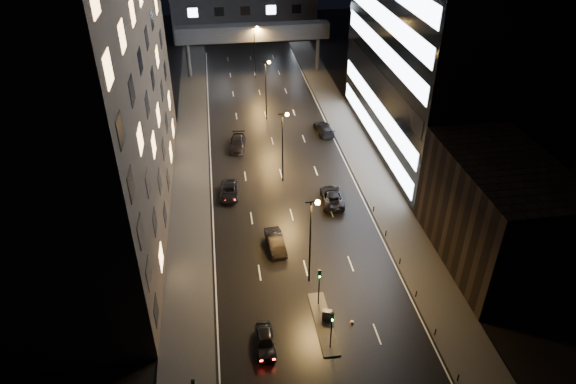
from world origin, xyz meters
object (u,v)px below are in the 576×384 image
at_px(car_toward_a, 332,197).
at_px(car_toward_b, 324,128).
at_px(car_away_b, 275,242).
at_px(car_away_d, 238,143).
at_px(car_away_c, 230,191).
at_px(utility_cabinet, 327,315).
at_px(car_away_a, 265,341).

xyz_separation_m(car_toward_a, car_toward_b, (2.97, 19.46, 0.02)).
bearing_deg(car_away_b, car_toward_a, 39.59).
distance_m(car_away_d, car_toward_a, 19.79).
distance_m(car_away_c, utility_cabinet, 24.46).
bearing_deg(car_toward_a, utility_cabinet, 81.18).
bearing_deg(car_away_b, car_away_a, -105.77).
height_order(car_away_c, car_away_d, car_away_d).
xyz_separation_m(car_toward_b, utility_cabinet, (-7.81, -39.16, -0.09)).
height_order(car_away_d, utility_cabinet, car_away_d).
relative_size(car_away_a, car_away_b, 0.86).
bearing_deg(car_away_a, car_toward_a, 64.08).
bearing_deg(car_away_a, car_away_b, 79.72).
bearing_deg(car_away_a, car_toward_b, 72.07).
bearing_deg(car_away_d, car_toward_a, -48.34).
relative_size(car_away_a, car_away_d, 0.76).
relative_size(car_away_d, car_toward_b, 0.99).
height_order(car_away_c, car_toward_a, car_toward_a).
distance_m(car_toward_a, car_toward_b, 19.68).
distance_m(car_away_c, car_away_d, 13.18).
bearing_deg(car_toward_b, car_away_c, 40.69).
bearing_deg(utility_cabinet, car_toward_b, 98.61).
height_order(car_away_b, car_away_c, car_away_b).
height_order(car_away_a, car_toward_b, car_toward_b).
relative_size(car_away_a, car_toward_b, 0.76).
bearing_deg(car_away_b, car_away_d, 91.53).
distance_m(car_away_a, car_toward_a, 24.57).
xyz_separation_m(car_away_d, utility_cabinet, (6.20, -36.12, -0.08)).
bearing_deg(car_away_c, car_away_a, -79.95).
height_order(car_toward_b, utility_cabinet, car_toward_b).
relative_size(car_toward_b, utility_cabinet, 4.86).
xyz_separation_m(car_away_b, utility_cabinet, (3.49, -11.56, -0.09)).
relative_size(car_away_b, car_away_c, 0.96).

